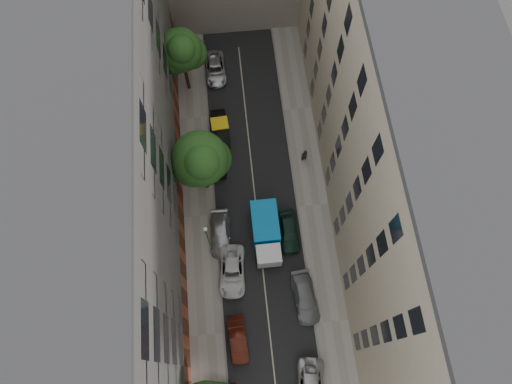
{
  "coord_description": "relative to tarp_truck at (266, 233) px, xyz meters",
  "views": [
    {
      "loc": [
        -1.56,
        -14.83,
        41.59
      ],
      "look_at": [
        -0.09,
        -0.45,
        6.0
      ],
      "focal_mm": 32.0,
      "sensor_mm": 36.0,
      "label": 1
    }
  ],
  "objects": [
    {
      "name": "car_left_4",
      "position": [
        -3.96,
        8.14,
        -0.84
      ],
      "size": [
        1.65,
        3.92,
        1.32
      ],
      "primitive_type": "imported",
      "rotation": [
        0.0,
        0.0,
        0.02
      ],
      "color": "black",
      "rests_on": "ground"
    },
    {
      "name": "car_right_1",
      "position": [
        2.83,
        -6.06,
        -0.81
      ],
      "size": [
        2.35,
        4.94,
        1.39
      ],
      "primitive_type": "imported",
      "rotation": [
        0.0,
        0.0,
        0.09
      ],
      "color": "slate",
      "rests_on": "ground"
    },
    {
      "name": "car_left_6",
      "position": [
        -3.4,
        19.34,
        -0.85
      ],
      "size": [
        2.27,
        4.75,
        1.31
      ],
      "primitive_type": "imported",
      "rotation": [
        0.0,
        0.0,
        0.02
      ],
      "color": "#BABABF",
      "rests_on": "ground"
    },
    {
      "name": "building_right",
      "position": [
        10.4,
        2.74,
        8.5
      ],
      "size": [
        8.0,
        44.0,
        20.0
      ],
      "primitive_type": "cube",
      "color": "tan",
      "rests_on": "ground"
    },
    {
      "name": "road_surface",
      "position": [
        -0.6,
        2.74,
        -1.49
      ],
      "size": [
        8.0,
        44.0,
        0.02
      ],
      "primitive_type": "cube",
      "color": "black",
      "rests_on": "ground"
    },
    {
      "name": "pedestrian",
      "position": [
        4.68,
        7.7,
        -0.41
      ],
      "size": [
        0.78,
        0.62,
        1.89
      ],
      "primitive_type": "imported",
      "rotation": [
        0.0,
        0.0,
        3.42
      ],
      "color": "black",
      "rests_on": "sidewalk_right"
    },
    {
      "name": "ground",
      "position": [
        -0.6,
        2.74,
        -1.5
      ],
      "size": [
        120.0,
        120.0,
        0.0
      ],
      "primitive_type": "plane",
      "color": "#4C4C49",
      "rests_on": "ground"
    },
    {
      "name": "car_left_3",
      "position": [
        -4.2,
        0.54,
        -0.84
      ],
      "size": [
        1.98,
        4.63,
        1.33
      ],
      "primitive_type": "imported",
      "rotation": [
        0.0,
        0.0,
        -0.03
      ],
      "color": "#B2B2B6",
      "rests_on": "ground"
    },
    {
      "name": "sidewalk_left",
      "position": [
        -6.1,
        2.74,
        -1.43
      ],
      "size": [
        3.0,
        44.0,
        0.15
      ],
      "primitive_type": "cube",
      "color": "gray",
      "rests_on": "ground"
    },
    {
      "name": "building_left",
      "position": [
        -11.6,
        2.74,
        8.5
      ],
      "size": [
        8.0,
        44.0,
        20.0
      ],
      "primitive_type": "cube",
      "color": "#52504D",
      "rests_on": "ground"
    },
    {
      "name": "tree_far",
      "position": [
        -6.32,
        17.47,
        4.55
      ],
      "size": [
        4.67,
        4.29,
        8.55
      ],
      "color": "#382619",
      "rests_on": "sidewalk_left"
    },
    {
      "name": "tree_mid",
      "position": [
        -5.1,
        5.67,
        4.55
      ],
      "size": [
        5.24,
        4.96,
        8.78
      ],
      "color": "#382619",
      "rests_on": "sidewalk_left"
    },
    {
      "name": "car_right_2",
      "position": [
        2.2,
        0.14,
        -0.77
      ],
      "size": [
        1.78,
        4.34,
        1.47
      ],
      "primitive_type": "imported",
      "rotation": [
        0.0,
        0.0,
        -0.01
      ],
      "color": "black",
      "rests_on": "ground"
    },
    {
      "name": "car_left_2",
      "position": [
        -3.4,
        -3.06,
        -0.82
      ],
      "size": [
        2.66,
        5.11,
        1.37
      ],
      "primitive_type": "imported",
      "rotation": [
        0.0,
        0.0,
        -0.08
      ],
      "color": "silver",
      "rests_on": "ground"
    },
    {
      "name": "car_left_5",
      "position": [
        -3.4,
        11.74,
        -0.77
      ],
      "size": [
        1.81,
        4.51,
        1.46
      ],
      "primitive_type": "imported",
      "rotation": [
        0.0,
        0.0,
        0.06
      ],
      "color": "black",
      "rests_on": "ground"
    },
    {
      "name": "sidewalk_right",
      "position": [
        4.9,
        2.74,
        -1.43
      ],
      "size": [
        3.0,
        44.0,
        0.15
      ],
      "primitive_type": "cube",
      "color": "gray",
      "rests_on": "ground"
    },
    {
      "name": "car_left_1",
      "position": [
        -3.4,
        -8.96,
        -0.84
      ],
      "size": [
        1.61,
        4.11,
        1.33
      ],
      "primitive_type": "imported",
      "rotation": [
        0.0,
        0.0,
        0.05
      ],
      "color": "#4B190F",
      "rests_on": "ground"
    },
    {
      "name": "lamp_post",
      "position": [
        -5.14,
        -0.67,
        2.58
      ],
      "size": [
        0.36,
        0.36,
        6.38
      ],
      "color": "#1B6125",
      "rests_on": "sidewalk_left"
    },
    {
      "name": "tarp_truck",
      "position": [
        0.0,
        0.0,
        0.0
      ],
      "size": [
        2.41,
        5.89,
        2.73
      ],
      "rotation": [
        0.0,
        0.0,
        0.0
      ],
      "color": "black",
      "rests_on": "ground"
    }
  ]
}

